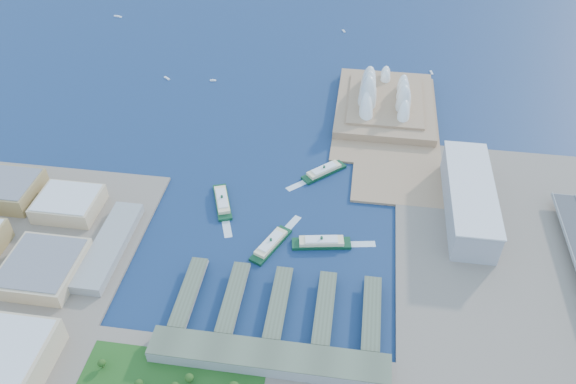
% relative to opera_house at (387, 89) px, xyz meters
% --- Properties ---
extents(ground, '(3000.00, 3000.00, 0.00)m').
position_rel_opera_house_xyz_m(ground, '(-105.00, -280.00, -32.00)').
color(ground, '#0D193F').
rests_on(ground, ground).
extents(east_land, '(240.00, 500.00, 3.00)m').
position_rel_opera_house_xyz_m(east_land, '(135.00, -330.00, -30.50)').
color(east_land, '#786B5C').
rests_on(east_land, ground).
extents(peninsula, '(135.00, 220.00, 3.00)m').
position_rel_opera_house_xyz_m(peninsula, '(2.50, -20.00, -30.50)').
color(peninsula, '#9B7755').
rests_on(peninsula, ground).
extents(opera_house, '(134.00, 180.00, 58.00)m').
position_rel_opera_house_xyz_m(opera_house, '(0.00, 0.00, 0.00)').
color(opera_house, white).
rests_on(opera_house, peninsula).
extents(toaster_building, '(45.00, 155.00, 35.00)m').
position_rel_opera_house_xyz_m(toaster_building, '(90.00, -200.00, -11.50)').
color(toaster_building, gray).
rests_on(toaster_building, east_land).
extents(west_buildings, '(200.00, 280.00, 27.00)m').
position_rel_opera_house_xyz_m(west_buildings, '(-355.00, -350.00, -15.50)').
color(west_buildings, olive).
rests_on(west_buildings, west_land).
extents(ferry_wharves, '(184.00, 90.00, 9.30)m').
position_rel_opera_house_xyz_m(ferry_wharves, '(-91.00, -355.00, -27.35)').
color(ferry_wharves, '#4C5540').
rests_on(ferry_wharves, ground).
extents(terminal_building, '(200.00, 28.00, 12.00)m').
position_rel_opera_house_xyz_m(terminal_building, '(-90.00, -415.00, -23.00)').
color(terminal_building, gray).
rests_on(terminal_building, south_land).
extents(ferry_a, '(34.38, 60.77, 11.19)m').
position_rel_opera_house_xyz_m(ferry_a, '(-175.25, -222.35, -26.40)').
color(ferry_a, '#0E3A1F').
rests_on(ferry_a, ground).
extents(ferry_b, '(51.59, 50.01, 10.83)m').
position_rel_opera_house_xyz_m(ferry_b, '(-68.83, -152.60, -26.58)').
color(ferry_b, '#0E3A1F').
rests_on(ferry_b, ground).
extents(ferry_c, '(37.19, 58.34, 10.86)m').
position_rel_opera_house_xyz_m(ferry_c, '(-110.87, -279.83, -26.57)').
color(ferry_c, '#0E3A1F').
rests_on(ferry_c, ground).
extents(ferry_d, '(61.82, 25.08, 11.37)m').
position_rel_opera_house_xyz_m(ferry_d, '(-60.27, -270.40, -26.32)').
color(ferry_d, '#0E3A1F').
rests_on(ferry_d, ground).
extents(boat_a, '(11.24, 9.73, 2.30)m').
position_rel_opera_house_xyz_m(boat_a, '(-322.01, 39.69, -30.85)').
color(boat_a, white).
rests_on(boat_a, ground).
extents(boat_b, '(8.96, 3.98, 2.34)m').
position_rel_opera_house_xyz_m(boat_b, '(-252.41, 43.10, -30.83)').
color(boat_b, white).
rests_on(boat_b, ground).
extents(boat_c, '(5.14, 11.04, 2.39)m').
position_rel_opera_house_xyz_m(boat_c, '(69.19, 113.62, -30.80)').
color(boat_c, white).
rests_on(boat_c, ground).
extents(boat_d, '(15.66, 7.29, 2.59)m').
position_rel_opera_house_xyz_m(boat_d, '(-478.44, 244.62, -30.71)').
color(boat_d, white).
rests_on(boat_d, ground).
extents(boat_e, '(6.99, 9.78, 2.32)m').
position_rel_opera_house_xyz_m(boat_e, '(-72.35, 241.40, -30.84)').
color(boat_e, white).
rests_on(boat_e, ground).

